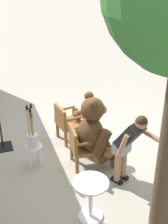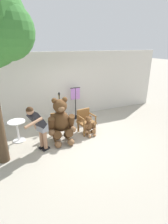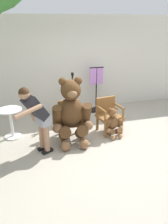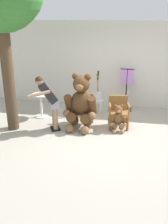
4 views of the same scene
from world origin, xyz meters
name	(u,v)px [view 2 (image 2 of 4)]	position (x,y,z in m)	size (l,w,h in m)	color
ground_plane	(78,141)	(0.00, 0.00, 0.00)	(60.00, 60.00, 0.00)	#A8A091
back_wall	(57,86)	(0.00, 2.40, 1.40)	(10.00, 0.16, 2.80)	beige
wooden_chair_left	(60,125)	(-0.50, 0.51, 0.46)	(0.59, 0.56, 0.86)	brown
wooden_chair_right	(86,120)	(0.49, 0.51, 0.46)	(0.63, 0.60, 0.86)	brown
teddy_bear_large	(61,121)	(-0.51, 0.25, 0.74)	(0.90, 0.88, 1.51)	#4C3019
teddy_bear_small	(89,126)	(0.51, 0.23, 0.36)	(0.45, 0.44, 0.73)	brown
person_visitor	(38,124)	(-1.29, -0.08, 0.90)	(0.71, 0.71, 1.50)	black
white_stool	(61,117)	(-0.20, 1.40, 0.36)	(0.34, 0.34, 0.46)	silver
brush_bucket	(60,110)	(-0.21, 1.40, 0.65)	(0.22, 0.22, 0.91)	silver
round_side_table	(17,129)	(-1.85, 0.81, 0.45)	(0.56, 0.56, 0.72)	white
clothing_display_stand	(75,102)	(0.64, 1.94, 0.72)	(0.44, 0.40, 1.36)	black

